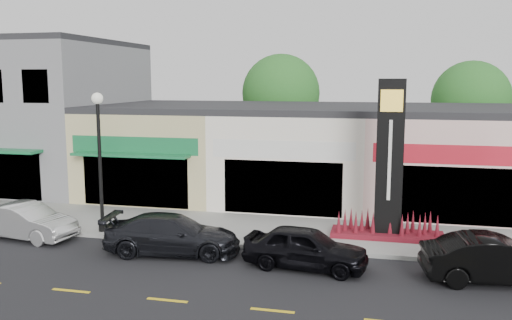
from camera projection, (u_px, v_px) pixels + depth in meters
The scene contains 15 objects.
ground at pixel (291, 272), 17.33m from camera, with size 120.00×120.00×0.00m, color black.
sidewalk at pixel (309, 233), 21.51m from camera, with size 52.00×4.30×0.15m, color gray.
curb at pixel (301, 250), 19.34m from camera, with size 52.00×0.20×0.15m, color gray.
building_grey_2story at pixel (22, 113), 31.84m from camera, with size 12.00×10.95×8.30m.
shop_beige at pixel (174, 147), 29.94m from camera, with size 7.00×10.85×4.80m.
shop_cream at pixel (299, 151), 28.37m from camera, with size 7.00×10.01×4.80m.
shop_pink_w at pixel (439, 155), 26.79m from camera, with size 7.00×10.01×4.80m.
tree_rear_west at pixel (281, 93), 36.25m from camera, with size 5.20×5.20×7.83m.
tree_rear_mid at pixel (471, 100), 33.59m from camera, with size 4.80×4.80×7.29m.
lamp_west_near at pixel (99, 148), 21.03m from camera, with size 0.44×0.44×5.47m.
pylon_sign at pixel (389, 183), 20.36m from camera, with size 4.20×1.30×6.00m.
car_white_van at pixel (25, 221), 20.94m from camera, with size 4.14×1.44×1.36m, color silver.
car_dark_sedan at pixel (172, 234), 19.10m from camera, with size 4.80×1.95×1.39m, color black.
car_black_sedan at pixel (306, 248), 17.63m from camera, with size 4.06×1.63×1.38m, color black.
car_black_conv at pixel (497, 260), 16.34m from camera, with size 4.39×1.53×1.45m, color black.
Camera 1 is at (2.70, -16.44, 6.10)m, focal length 38.00 mm.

